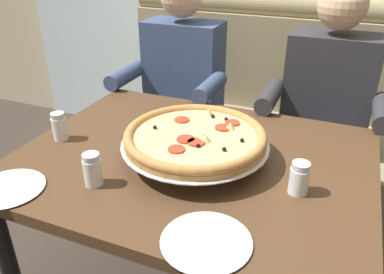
{
  "coord_description": "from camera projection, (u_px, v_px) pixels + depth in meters",
  "views": [
    {
      "loc": [
        0.44,
        -1.06,
        1.41
      ],
      "look_at": [
        -0.02,
        0.05,
        0.78
      ],
      "focal_mm": 36.2,
      "sensor_mm": 36.0,
      "label": 1
    }
  ],
  "objects": [
    {
      "name": "booth_bench",
      "position": [
        254.0,
        130.0,
        2.26
      ],
      "size": [
        1.66,
        0.78,
        1.13
      ],
      "color": "#998966",
      "rests_on": "ground_plane"
    },
    {
      "name": "plate_near_right",
      "position": [
        8.0,
        187.0,
        1.16
      ],
      "size": [
        0.21,
        0.21,
        0.02
      ],
      "color": "white",
      "rests_on": "dining_table"
    },
    {
      "name": "shaker_parmesan",
      "position": [
        60.0,
        128.0,
        1.43
      ],
      "size": [
        0.05,
        0.05,
        0.11
      ],
      "color": "white",
      "rests_on": "dining_table"
    },
    {
      "name": "pizza",
      "position": [
        195.0,
        138.0,
        1.28
      ],
      "size": [
        0.49,
        0.49,
        0.12
      ],
      "color": "silver",
      "rests_on": "dining_table"
    },
    {
      "name": "diner_right",
      "position": [
        324.0,
        107.0,
        1.77
      ],
      "size": [
        0.54,
        0.64,
        1.27
      ],
      "color": "#2D3342",
      "rests_on": "ground_plane"
    },
    {
      "name": "shaker_pepper_flakes",
      "position": [
        299.0,
        180.0,
        1.13
      ],
      "size": [
        0.06,
        0.06,
        0.1
      ],
      "color": "white",
      "rests_on": "dining_table"
    },
    {
      "name": "diner_left",
      "position": [
        176.0,
        86.0,
        2.02
      ],
      "size": [
        0.54,
        0.64,
        1.27
      ],
      "color": "#2D3342",
      "rests_on": "ground_plane"
    },
    {
      "name": "shaker_oregano",
      "position": [
        93.0,
        172.0,
        1.17
      ],
      "size": [
        0.06,
        0.06,
        0.11
      ],
      "color": "white",
      "rests_on": "dining_table"
    },
    {
      "name": "plate_near_left",
      "position": [
        206.0,
        240.0,
        0.96
      ],
      "size": [
        0.23,
        0.23,
        0.02
      ],
      "color": "white",
      "rests_on": "dining_table"
    },
    {
      "name": "dining_table",
      "position": [
        192.0,
        177.0,
        1.37
      ],
      "size": [
        1.2,
        0.94,
        0.73
      ],
      "color": "#4C331E",
      "rests_on": "ground_plane"
    }
  ]
}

